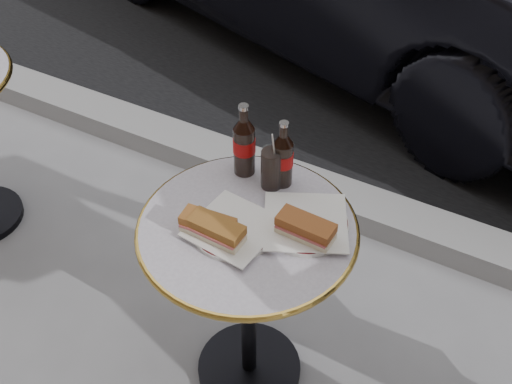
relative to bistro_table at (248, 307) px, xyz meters
The scene contains 11 objects.
ground 0.37m from the bistro_table, ahead, with size 80.00×80.00×0.00m, color gray.
curb 0.95m from the bistro_table, 90.00° to the left, with size 40.00×0.20×0.12m, color gray.
bistro_table is the anchor object (origin of this frame).
plate_left 0.37m from the bistro_table, 124.46° to the right, with size 0.23×0.23×0.01m, color silver.
plate_right 0.41m from the bistro_table, 29.01° to the left, with size 0.24×0.24×0.01m, color silver.
sandwich_left_a 0.42m from the bistro_table, 132.89° to the right, with size 0.15×0.07×0.05m, color brown.
sandwich_left_b 0.42m from the bistro_table, 117.40° to the right, with size 0.15×0.07×0.05m, color brown.
sandwich_right 0.44m from the bistro_table, 10.66° to the left, with size 0.16×0.07×0.05m, color brown.
cola_bottle_left 0.54m from the bistro_table, 121.05° to the left, with size 0.07×0.07×0.24m, color black, non-canonical shape.
cola_bottle_right 0.52m from the bistro_table, 89.11° to the left, with size 0.06×0.06×0.22m, color black, non-canonical shape.
cola_glass 0.47m from the bistro_table, 96.07° to the left, with size 0.07×0.07×0.13m, color black.
Camera 1 is at (0.61, -1.07, 2.01)m, focal length 45.00 mm.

